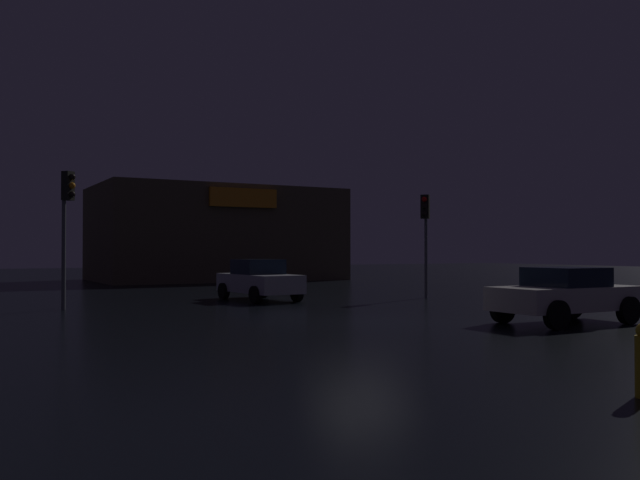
{
  "coord_description": "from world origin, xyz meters",
  "views": [
    {
      "loc": [
        -9.52,
        -14.96,
        1.85
      ],
      "look_at": [
        0.2,
        2.54,
        2.15
      ],
      "focal_mm": 38.35,
      "sensor_mm": 36.0,
      "label": 1
    }
  ],
  "objects_px": {
    "store_building": "(216,234)",
    "car_far": "(259,280)",
    "traffic_signal_main": "(67,208)",
    "car_near": "(565,294)",
    "traffic_signal_cross_left": "(425,221)"
  },
  "relations": [
    {
      "from": "car_far",
      "to": "store_building",
      "type": "bearing_deg",
      "value": 74.68
    },
    {
      "from": "car_near",
      "to": "car_far",
      "type": "distance_m",
      "value": 11.67
    },
    {
      "from": "store_building",
      "to": "car_far",
      "type": "bearing_deg",
      "value": -105.32
    },
    {
      "from": "store_building",
      "to": "car_near",
      "type": "height_order",
      "value": "store_building"
    },
    {
      "from": "store_building",
      "to": "car_far",
      "type": "distance_m",
      "value": 18.41
    },
    {
      "from": "car_near",
      "to": "traffic_signal_main",
      "type": "bearing_deg",
      "value": 135.2
    },
    {
      "from": "store_building",
      "to": "traffic_signal_main",
      "type": "relative_size",
      "value": 3.38
    },
    {
      "from": "store_building",
      "to": "car_far",
      "type": "xyz_separation_m",
      "value": [
        -4.83,
        -17.64,
        -2.11
      ]
    },
    {
      "from": "car_far",
      "to": "traffic_signal_main",
      "type": "bearing_deg",
      "value": -173.26
    },
    {
      "from": "traffic_signal_cross_left",
      "to": "car_near",
      "type": "height_order",
      "value": "traffic_signal_cross_left"
    },
    {
      "from": "traffic_signal_cross_left",
      "to": "car_near",
      "type": "bearing_deg",
      "value": -105.98
    },
    {
      "from": "store_building",
      "to": "traffic_signal_main",
      "type": "bearing_deg",
      "value": -122.45
    },
    {
      "from": "car_near",
      "to": "traffic_signal_cross_left",
      "type": "bearing_deg",
      "value": 74.02
    },
    {
      "from": "traffic_signal_main",
      "to": "car_far",
      "type": "xyz_separation_m",
      "value": [
        6.9,
        0.82,
        -2.42
      ]
    },
    {
      "from": "store_building",
      "to": "car_far",
      "type": "relative_size",
      "value": 3.64
    }
  ]
}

